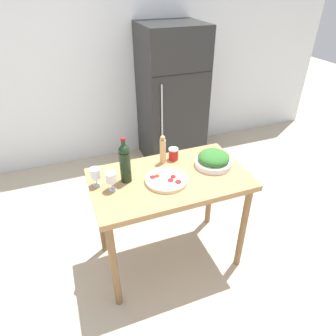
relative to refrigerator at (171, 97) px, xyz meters
name	(u,v)px	position (x,y,z in m)	size (l,w,h in m)	color
ground_plane	(169,256)	(-0.67, -1.68, -0.87)	(14.00, 14.00, 0.00)	#BCAD93
wall_back	(109,60)	(-0.67, 0.40, 0.43)	(6.40, 0.06, 2.60)	silver
refrigerator	(171,97)	(0.00, 0.00, 0.00)	(0.74, 0.73, 1.74)	black
prep_counter	(170,189)	(-0.67, -1.68, -0.10)	(1.20, 0.70, 0.89)	#A87A4C
wine_bottle	(125,162)	(-0.99, -1.61, 0.18)	(0.08, 0.08, 0.36)	black
wine_glass_near	(111,178)	(-1.12, -1.68, 0.12)	(0.08, 0.08, 0.14)	silver
wine_glass_far	(95,174)	(-1.21, -1.59, 0.12)	(0.08, 0.08, 0.14)	silver
pepper_mill	(163,150)	(-0.65, -1.46, 0.14)	(0.05, 0.05, 0.24)	tan
salad_bowl	(213,160)	(-0.29, -1.65, 0.08)	(0.30, 0.30, 0.13)	white
homemade_pizza	(166,179)	(-0.72, -1.73, 0.04)	(0.33, 0.33, 0.03)	beige
salt_canister	(173,154)	(-0.55, -1.45, 0.07)	(0.08, 0.08, 0.10)	#B2231E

